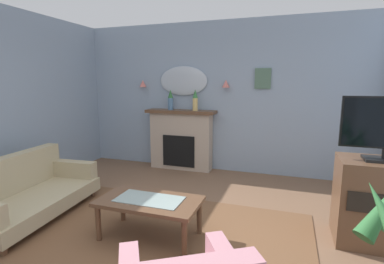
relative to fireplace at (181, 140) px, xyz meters
name	(u,v)px	position (x,y,z in m)	size (l,w,h in m)	color
floor	(149,257)	(0.72, -2.80, -0.62)	(6.46, 6.95, 0.10)	brown
wall_back	(220,97)	(0.72, 0.22, 0.83)	(6.46, 0.10, 2.80)	#8C9EB2
patterned_rug	(157,242)	(0.72, -2.60, -0.56)	(3.20, 2.40, 0.01)	brown
fireplace	(181,140)	(0.00, 0.00, 0.00)	(1.36, 0.36, 1.16)	tan
mantel_vase_centre	(170,100)	(-0.20, -0.03, 0.78)	(0.10, 0.10, 0.39)	#4C7093
mantel_vase_left	(195,100)	(0.30, -0.03, 0.79)	(0.10, 0.10, 0.39)	tan
wall_mirror	(183,81)	(0.00, 0.14, 1.14)	(0.96, 0.06, 0.56)	#B2BCC6
wall_sconce_left	(143,84)	(-0.85, 0.09, 1.09)	(0.14, 0.14, 0.14)	#D17066
wall_sconce_right	(226,84)	(0.85, 0.09, 1.09)	(0.14, 0.14, 0.14)	#D17066
framed_picture	(263,79)	(1.50, 0.15, 1.18)	(0.28, 0.03, 0.36)	#4C6B56
coffee_table	(149,204)	(0.60, -2.53, -0.19)	(1.10, 0.60, 0.45)	brown
floral_couch	(25,192)	(-1.12, -2.57, -0.25)	(1.00, 1.78, 0.76)	tan
tv_cabinet	(378,202)	(2.90, -1.86, -0.12)	(0.80, 0.57, 0.90)	brown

